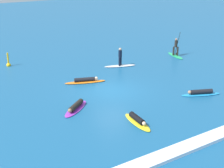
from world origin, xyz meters
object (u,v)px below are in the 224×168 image
surfer_on_yellow_board (137,120)px  surfer_on_orange_board (85,81)px  marker_buoy (8,64)px  surfer_on_green_board (176,52)px  surfer_on_blue_board (201,93)px  surfer_on_purple_board (76,107)px  surfer_on_white_board (120,62)px

surfer_on_yellow_board → surfer_on_orange_board: bearing=-179.6°
surfer_on_orange_board → marker_buoy: bearing=134.8°
surfer_on_green_board → marker_buoy: size_ratio=2.13×
surfer_on_yellow_board → surfer_on_blue_board: 6.49m
surfer_on_orange_board → surfer_on_green_board: 11.42m
surfer_on_yellow_board → surfer_on_purple_board: 4.23m
surfer_on_purple_board → marker_buoy: 11.76m
surfer_on_yellow_board → marker_buoy: bearing=-163.1°
surfer_on_white_board → marker_buoy: surfer_on_white_board is taller
surfer_on_yellow_board → surfer_on_orange_board: (0.96, 7.78, -0.02)m
surfer_on_yellow_board → surfer_on_blue_board: size_ratio=0.94×
surfer_on_yellow_board → surfer_on_orange_board: size_ratio=0.84×
surfer_on_purple_board → surfer_on_yellow_board: bearing=81.8°
surfer_on_orange_board → surfer_on_blue_board: bearing=-31.2°
surfer_on_yellow_board → surfer_on_green_board: bearing=135.8°
surfer_on_green_board → surfer_on_white_board: 6.56m
surfer_on_yellow_board → surfer_on_white_board: surfer_on_white_board is taller
surfer_on_yellow_board → surfer_on_purple_board: bearing=-143.5°
surfer_on_blue_board → surfer_on_orange_board: bearing=-27.6°
surfer_on_blue_board → surfer_on_white_board: size_ratio=1.00×
surfer_on_yellow_board → surfer_on_green_board: 15.60m
surfer_on_blue_board → marker_buoy: bearing=-34.5°
surfer_on_yellow_board → surfer_on_purple_board: size_ratio=1.01×
surfer_on_green_board → surfer_on_blue_board: surfer_on_green_board is taller
surfer_on_green_board → surfer_on_white_board: (-6.56, 0.16, -0.04)m
surfer_on_yellow_board → marker_buoy: size_ratio=2.04×
surfer_on_white_board → surfer_on_orange_board: bearing=44.0°
surfer_on_green_board → marker_buoy: bearing=84.0°
surfer_on_blue_board → marker_buoy: size_ratio=2.17×
surfer_on_blue_board → marker_buoy: 16.98m
surfer_on_purple_board → surfer_on_blue_board: surfer_on_purple_board is taller
surfer_on_purple_board → marker_buoy: size_ratio=2.01×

